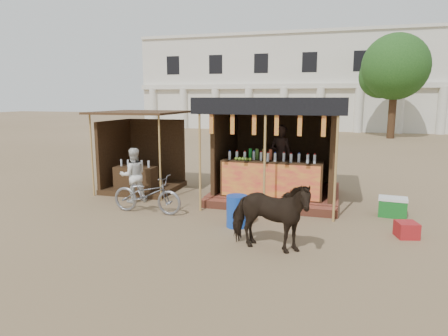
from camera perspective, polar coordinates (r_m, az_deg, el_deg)
name	(u,v)px	position (r m, az deg, el deg)	size (l,w,h in m)	color
ground	(203,233)	(8.43, -3.08, -9.22)	(120.00, 120.00, 0.00)	#846B4C
main_stall	(277,162)	(11.13, 7.53, 0.92)	(3.60, 3.61, 2.78)	brown
secondary_stall	(139,162)	(12.37, -12.06, 0.85)	(2.40, 2.40, 2.38)	#3C2716
cow	(269,216)	(7.33, 6.48, -6.79)	(0.72, 1.58, 1.33)	black
motorbike	(147,194)	(9.86, -10.94, -3.69)	(0.62, 1.79, 0.94)	gray
bystander	(133,175)	(10.92, -12.82, -1.01)	(0.71, 0.56, 1.47)	silver
blue_barrel	(237,211)	(8.72, 1.87, -6.18)	(0.46, 0.46, 0.69)	#1640A5
red_crate	(407,230)	(8.91, 24.63, -8.02)	(0.39, 0.40, 0.32)	maroon
cooler	(393,207)	(10.27, 22.94, -5.13)	(0.68, 0.50, 0.46)	#176922
background_building	(289,84)	(37.76, 9.34, 11.75)	(26.00, 7.45, 8.18)	silver
tree	(392,69)	(29.88, 22.86, 12.84)	(4.50, 4.40, 7.00)	#382314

